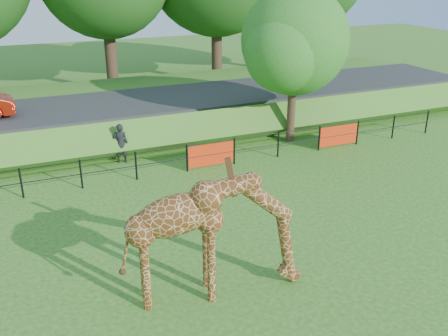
# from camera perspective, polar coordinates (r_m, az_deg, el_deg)

# --- Properties ---
(ground) EXTENTS (90.00, 90.00, 0.00)m
(ground) POSITION_cam_1_polar(r_m,az_deg,el_deg) (12.35, -0.63, -15.22)
(ground) COLOR #2B6118
(ground) RESTS_ON ground
(giraffe) EXTENTS (4.48, 1.54, 3.14)m
(giraffe) POSITION_cam_1_polar(r_m,az_deg,el_deg) (11.84, -1.13, -7.86)
(giraffe) COLOR #593012
(giraffe) RESTS_ON ground
(perimeter_fence) EXTENTS (28.07, 0.10, 1.10)m
(perimeter_fence) POSITION_cam_1_polar(r_m,az_deg,el_deg) (18.79, -10.01, 0.24)
(perimeter_fence) COLOR black
(perimeter_fence) RESTS_ON ground
(embankment) EXTENTS (40.00, 9.00, 1.30)m
(embankment) POSITION_cam_1_polar(r_m,az_deg,el_deg) (25.76, -14.03, 6.26)
(embankment) COLOR #2B6118
(embankment) RESTS_ON ground
(road) EXTENTS (40.00, 5.00, 0.12)m
(road) POSITION_cam_1_polar(r_m,az_deg,el_deg) (24.15, -13.57, 6.99)
(road) COLOR #2D2D2F
(road) RESTS_ON embankment
(visitor) EXTENTS (0.69, 0.56, 1.63)m
(visitor) POSITION_cam_1_polar(r_m,az_deg,el_deg) (20.48, -11.74, 2.79)
(visitor) COLOR black
(visitor) RESTS_ON ground
(tree_east) EXTENTS (5.40, 4.71, 6.76)m
(tree_east) POSITION_cam_1_polar(r_m,az_deg,el_deg) (22.07, 8.26, 13.73)
(tree_east) COLOR #382619
(tree_east) RESTS_ON ground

